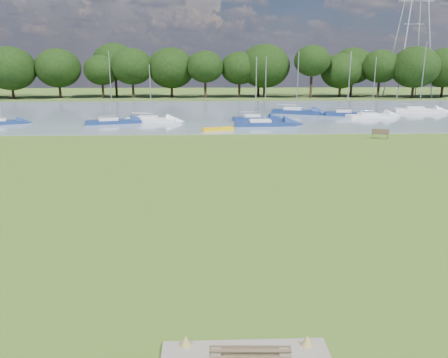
{
  "coord_description": "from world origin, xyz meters",
  "views": [
    {
      "loc": [
        -0.89,
        -22.32,
        7.1
      ],
      "look_at": [
        -0.13,
        -2.0,
        1.68
      ],
      "focal_mm": 35.0,
      "sensor_mm": 36.0,
      "label": 1
    }
  ],
  "objects_px": {
    "sailboat_3": "(346,112)",
    "sailboat_6": "(112,120)",
    "riverbank_bench": "(380,134)",
    "sailboat_8": "(296,110)",
    "sailboat_1": "(419,109)",
    "sailboat_9": "(264,122)",
    "kayak": "(218,129)",
    "sailboat_7": "(1,121)",
    "sailboat_0": "(255,117)",
    "sailboat_2": "(371,115)",
    "sailboat_4": "(151,119)"
  },
  "relations": [
    {
      "from": "sailboat_7",
      "to": "riverbank_bench",
      "type": "bearing_deg",
      "value": -34.29
    },
    {
      "from": "riverbank_bench",
      "to": "sailboat_8",
      "type": "xyz_separation_m",
      "value": [
        -3.98,
        21.24,
        0.08
      ]
    },
    {
      "from": "sailboat_0",
      "to": "sailboat_7",
      "type": "height_order",
      "value": "sailboat_0"
    },
    {
      "from": "sailboat_0",
      "to": "sailboat_3",
      "type": "xyz_separation_m",
      "value": [
        13.18,
        5.02,
        0.0
      ]
    },
    {
      "from": "kayak",
      "to": "sailboat_6",
      "type": "bearing_deg",
      "value": 134.64
    },
    {
      "from": "sailboat_2",
      "to": "sailboat_4",
      "type": "xyz_separation_m",
      "value": [
        -28.67,
        -3.28,
        0.04
      ]
    },
    {
      "from": "sailboat_9",
      "to": "sailboat_7",
      "type": "bearing_deg",
      "value": 172.58
    },
    {
      "from": "sailboat_7",
      "to": "kayak",
      "type": "bearing_deg",
      "value": -31.82
    },
    {
      "from": "riverbank_bench",
      "to": "sailboat_1",
      "type": "bearing_deg",
      "value": 76.76
    },
    {
      "from": "sailboat_0",
      "to": "sailboat_1",
      "type": "distance_m",
      "value": 26.51
    },
    {
      "from": "riverbank_bench",
      "to": "sailboat_3",
      "type": "distance_m",
      "value": 18.62
    },
    {
      "from": "sailboat_0",
      "to": "sailboat_4",
      "type": "relative_size",
      "value": 1.14
    },
    {
      "from": "sailboat_4",
      "to": "sailboat_6",
      "type": "relative_size",
      "value": 0.82
    },
    {
      "from": "sailboat_0",
      "to": "sailboat_2",
      "type": "distance_m",
      "value": 15.98
    },
    {
      "from": "sailboat_1",
      "to": "sailboat_9",
      "type": "bearing_deg",
      "value": -139.82
    },
    {
      "from": "kayak",
      "to": "sailboat_8",
      "type": "bearing_deg",
      "value": 34.05
    },
    {
      "from": "sailboat_2",
      "to": "sailboat_0",
      "type": "bearing_deg",
      "value": 179.85
    },
    {
      "from": "riverbank_bench",
      "to": "sailboat_4",
      "type": "xyz_separation_m",
      "value": [
        -23.62,
        12.85,
        0.0
      ]
    },
    {
      "from": "riverbank_bench",
      "to": "sailboat_3",
      "type": "bearing_deg",
      "value": 102.04
    },
    {
      "from": "sailboat_6",
      "to": "sailboat_2",
      "type": "bearing_deg",
      "value": -7.87
    },
    {
      "from": "kayak",
      "to": "sailboat_7",
      "type": "distance_m",
      "value": 26.32
    },
    {
      "from": "sailboat_3",
      "to": "sailboat_7",
      "type": "bearing_deg",
      "value": -159.29
    },
    {
      "from": "sailboat_1",
      "to": "sailboat_4",
      "type": "bearing_deg",
      "value": -154.08
    },
    {
      "from": "sailboat_4",
      "to": "kayak",
      "type": "bearing_deg",
      "value": -29.76
    },
    {
      "from": "sailboat_8",
      "to": "sailboat_7",
      "type": "bearing_deg",
      "value": -142.57
    },
    {
      "from": "sailboat_0",
      "to": "sailboat_9",
      "type": "relative_size",
      "value": 1.0
    },
    {
      "from": "sailboat_6",
      "to": "kayak",
      "type": "bearing_deg",
      "value": -41.44
    },
    {
      "from": "sailboat_6",
      "to": "sailboat_9",
      "type": "bearing_deg",
      "value": -23.48
    },
    {
      "from": "sailboat_9",
      "to": "sailboat_0",
      "type": "bearing_deg",
      "value": 94.93
    },
    {
      "from": "sailboat_1",
      "to": "sailboat_7",
      "type": "height_order",
      "value": "sailboat_1"
    },
    {
      "from": "sailboat_1",
      "to": "sailboat_7",
      "type": "xyz_separation_m",
      "value": [
        -55.52,
        -10.58,
        -0.14
      ]
    },
    {
      "from": "riverbank_bench",
      "to": "sailboat_8",
      "type": "bearing_deg",
      "value": 120.29
    },
    {
      "from": "sailboat_1",
      "to": "sailboat_4",
      "type": "height_order",
      "value": "sailboat_1"
    },
    {
      "from": "sailboat_8",
      "to": "riverbank_bench",
      "type": "bearing_deg",
      "value": -56.54
    },
    {
      "from": "sailboat_3",
      "to": "sailboat_6",
      "type": "relative_size",
      "value": 1.02
    },
    {
      "from": "sailboat_0",
      "to": "kayak",
      "type": "bearing_deg",
      "value": -129.42
    },
    {
      "from": "sailboat_3",
      "to": "riverbank_bench",
      "type": "bearing_deg",
      "value": -85.89
    },
    {
      "from": "sailboat_6",
      "to": "sailboat_7",
      "type": "bearing_deg",
      "value": 164.62
    },
    {
      "from": "sailboat_7",
      "to": "sailboat_9",
      "type": "xyz_separation_m",
      "value": [
        31.08,
        -2.44,
        0.02
      ]
    },
    {
      "from": "kayak",
      "to": "sailboat_1",
      "type": "xyz_separation_m",
      "value": [
        29.9,
        16.6,
        0.37
      ]
    },
    {
      "from": "sailboat_3",
      "to": "sailboat_6",
      "type": "xyz_separation_m",
      "value": [
        -30.58,
        -6.83,
        -0.1
      ]
    },
    {
      "from": "sailboat_1",
      "to": "sailboat_6",
      "type": "distance_m",
      "value": 43.73
    },
    {
      "from": "riverbank_bench",
      "to": "sailboat_2",
      "type": "xyz_separation_m",
      "value": [
        5.05,
        16.13,
        -0.04
      ]
    },
    {
      "from": "sailboat_1",
      "to": "sailboat_2",
      "type": "height_order",
      "value": "sailboat_1"
    },
    {
      "from": "sailboat_1",
      "to": "sailboat_9",
      "type": "xyz_separation_m",
      "value": [
        -24.44,
        -13.01,
        -0.12
      ]
    },
    {
      "from": "sailboat_3",
      "to": "sailboat_9",
      "type": "distance_m",
      "value": 15.66
    },
    {
      "from": "sailboat_0",
      "to": "sailboat_2",
      "type": "bearing_deg",
      "value": 1.96
    },
    {
      "from": "sailboat_1",
      "to": "sailboat_7",
      "type": "relative_size",
      "value": 1.53
    },
    {
      "from": "sailboat_8",
      "to": "sailboat_4",
      "type": "bearing_deg",
      "value": -134.0
    },
    {
      "from": "riverbank_bench",
      "to": "sailboat_6",
      "type": "distance_m",
      "value": 30.41
    }
  ]
}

